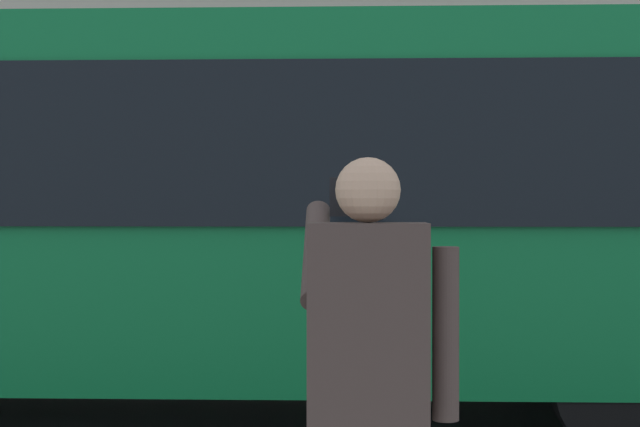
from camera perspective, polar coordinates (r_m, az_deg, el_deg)
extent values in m
plane|color=#38383A|center=(7.59, 2.67, -12.37)|extent=(60.00, 60.00, 0.00)
cube|color=#19592D|center=(14.12, 16.79, 5.80)|extent=(4.40, 1.10, 0.24)
cube|color=#0F7238|center=(7.43, -7.07, 0.58)|extent=(9.00, 2.50, 2.60)
cube|color=black|center=(6.20, -8.91, 4.29)|extent=(7.60, 0.06, 1.10)
cylinder|color=black|center=(8.71, 14.22, -7.36)|extent=(1.00, 0.28, 1.00)
cylinder|color=black|center=(6.61, 18.32, -9.89)|extent=(1.00, 0.28, 1.00)
cube|color=#473833|center=(3.12, 2.97, -6.64)|extent=(0.40, 0.24, 0.66)
sphere|color=#D8A884|center=(3.10, 2.97, 1.46)|extent=(0.22, 0.22, 0.22)
cylinder|color=#473833|center=(3.14, 7.75, -7.33)|extent=(0.09, 0.09, 0.58)
cylinder|color=#473833|center=(3.27, -0.24, -2.45)|extent=(0.09, 0.48, 0.37)
cube|color=black|center=(3.40, 1.20, 1.03)|extent=(0.07, 0.01, 0.14)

